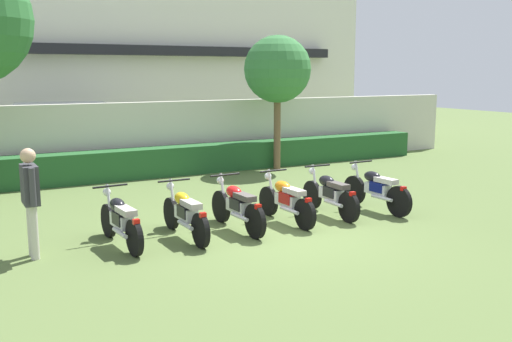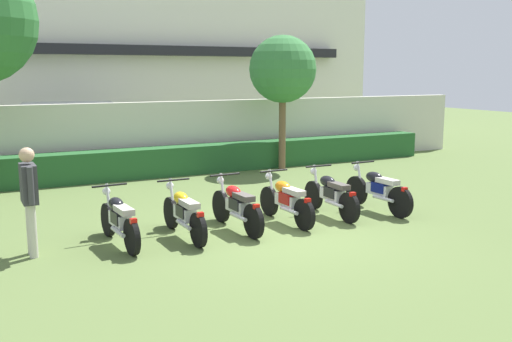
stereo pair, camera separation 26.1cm
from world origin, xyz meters
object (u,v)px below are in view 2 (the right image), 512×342
object	(u,v)px
motorcycle_in_row_1	(184,213)
motorcycle_in_row_2	(237,206)
parked_car	(75,133)
tree_far_side	(283,70)
motorcycle_in_row_3	(286,200)
motorcycle_in_row_5	(378,189)
inspector_person	(29,192)
motorcycle_in_row_4	(331,194)
motorcycle_in_row_0	(119,219)

from	to	relation	value
motorcycle_in_row_1	motorcycle_in_row_2	xyz separation A→B (m)	(1.01, 0.01, 0.01)
parked_car	tree_far_side	distance (m)	6.84
motorcycle_in_row_2	motorcycle_in_row_3	xyz separation A→B (m)	(1.06, 0.03, -0.01)
motorcycle_in_row_5	inspector_person	size ratio (longest dim) A/B	1.14
tree_far_side	motorcycle_in_row_4	world-z (taller)	tree_far_side
parked_car	motorcycle_in_row_0	size ratio (longest dim) A/B	2.55
motorcycle_in_row_5	inspector_person	xyz separation A→B (m)	(-6.67, 0.17, 0.56)
tree_far_side	parked_car	bearing A→B (deg)	142.45
motorcycle_in_row_2	tree_far_side	bearing A→B (deg)	-38.69
motorcycle_in_row_0	motorcycle_in_row_3	bearing A→B (deg)	-93.90
tree_far_side	inspector_person	bearing A→B (deg)	-144.95
motorcycle_in_row_5	parked_car	bearing A→B (deg)	21.77
parked_car	inspector_person	size ratio (longest dim) A/B	2.75
parked_car	motorcycle_in_row_5	size ratio (longest dim) A/B	2.41
parked_car	motorcycle_in_row_1	xyz separation A→B (m)	(0.11, -9.42, -0.49)
motorcycle_in_row_5	inspector_person	bearing A→B (deg)	85.78
tree_far_side	motorcycle_in_row_1	bearing A→B (deg)	-133.15
parked_car	inspector_person	world-z (taller)	parked_car
motorcycle_in_row_3	inspector_person	size ratio (longest dim) A/B	1.09
motorcycle_in_row_2	motorcycle_in_row_5	distance (m)	3.20
inspector_person	motorcycle_in_row_5	bearing A→B (deg)	-1.42
parked_car	motorcycle_in_row_5	bearing A→B (deg)	-58.19
tree_far_side	inspector_person	world-z (taller)	tree_far_side
motorcycle_in_row_2	inspector_person	distance (m)	3.52
motorcycle_in_row_0	motorcycle_in_row_5	world-z (taller)	motorcycle_in_row_5
tree_far_side	motorcycle_in_row_4	xyz separation A→B (m)	(-1.96, -5.34, -2.44)
motorcycle_in_row_2	motorcycle_in_row_5	world-z (taller)	motorcycle_in_row_5
inspector_person	tree_far_side	bearing A→B (deg)	35.05
motorcycle_in_row_1	motorcycle_in_row_2	bearing A→B (deg)	-89.86
motorcycle_in_row_1	motorcycle_in_row_5	xyz separation A→B (m)	(4.21, -0.03, 0.01)
motorcycle_in_row_0	motorcycle_in_row_4	distance (m)	4.23
motorcycle_in_row_1	motorcycle_in_row_4	xyz separation A→B (m)	(3.13, 0.09, 0.00)
motorcycle_in_row_2	inspector_person	bearing A→B (deg)	86.19
motorcycle_in_row_5	inspector_person	distance (m)	6.69
motorcycle_in_row_1	motorcycle_in_row_4	world-z (taller)	motorcycle_in_row_4
motorcycle_in_row_3	inspector_person	xyz separation A→B (m)	(-4.53, 0.09, 0.57)
motorcycle_in_row_2	motorcycle_in_row_3	distance (m)	1.06
parked_car	tree_far_side	world-z (taller)	tree_far_side
motorcycle_in_row_0	motorcycle_in_row_1	world-z (taller)	motorcycle_in_row_0
motorcycle_in_row_1	parked_car	bearing A→B (deg)	0.22
parked_car	motorcycle_in_row_3	bearing A→B (deg)	-69.66
motorcycle_in_row_5	motorcycle_in_row_4	bearing A→B (deg)	81.05
motorcycle_in_row_0	parked_car	bearing A→B (deg)	-9.68
tree_far_side	motorcycle_in_row_2	xyz separation A→B (m)	(-4.07, -5.41, -2.44)
motorcycle_in_row_0	motorcycle_in_row_2	bearing A→B (deg)	-94.92
parked_car	motorcycle_in_row_4	xyz separation A→B (m)	(3.24, -9.33, -0.49)
parked_car	motorcycle_in_row_1	bearing A→B (deg)	-82.09
inspector_person	parked_car	bearing A→B (deg)	75.82
tree_far_side	motorcycle_in_row_4	size ratio (longest dim) A/B	2.07
motorcycle_in_row_2	inspector_person	xyz separation A→B (m)	(-3.47, 0.12, 0.57)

